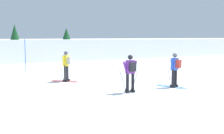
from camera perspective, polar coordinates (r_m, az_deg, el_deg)
The scene contains 8 objects.
ground_plane at distance 12.28m, azimuth 11.67°, elevation -5.65°, with size 120.00×120.00×0.00m, color white.
far_snow_ridge at distance 32.01m, azimuth -13.06°, elevation 3.66°, with size 80.00×9.39×2.20m, color white.
skier_purple at distance 12.34m, azimuth 3.84°, elevation -0.97°, with size 1.00×1.60×1.71m.
skier_blue at distance 13.96m, azimuth 12.88°, elevation -0.27°, with size 0.97×1.62×1.71m.
skier_yellow at distance 15.59m, azimuth -9.41°, elevation 0.49°, with size 1.42×1.37×1.71m.
trail_marker_pole at distance 20.20m, azimuth -17.49°, elevation 2.25°, with size 0.04×0.04×2.36m, color #1E56AD.
conifer_far_left at distance 27.72m, azimuth -19.42°, elevation 5.21°, with size 1.70×1.70×3.65m.
conifer_far_right at distance 29.21m, azimuth -9.38°, elevation 5.50°, with size 1.75×1.75×3.39m.
Camera 1 is at (-7.46, -9.41, 2.53)m, focal length 44.22 mm.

